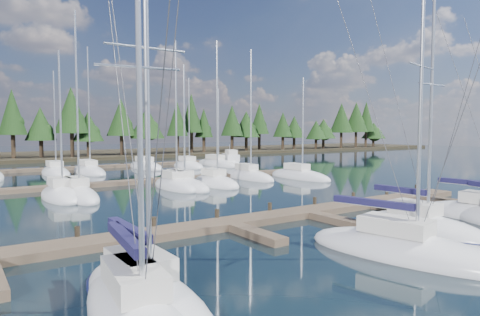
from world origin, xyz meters
TOP-DOWN VIEW (x-y plane):
  - ground at (0.00, 30.00)m, footprint 260.00×260.00m
  - far_shore at (0.00, 90.00)m, footprint 220.00×30.00m
  - main_dock at (0.00, 17.36)m, footprint 44.00×6.13m
  - back_docks at (0.00, 49.58)m, footprint 50.00×21.80m
  - front_sailboat_1 at (-8.11, 10.03)m, footprint 2.96×8.30m
  - front_sailboat_3 at (3.44, 8.68)m, footprint 5.02×9.77m
  - front_sailboat_4 at (7.88, 10.80)m, footprint 3.35×8.04m
  - back_sailboat_rows at (0.23, 44.18)m, footprint 45.40×31.90m
  - motor_yacht_right at (24.26, 54.77)m, footprint 5.06×8.21m
  - tree_line at (-0.16, 80.21)m, footprint 185.92×12.13m

SIDE VIEW (x-z plane):
  - ground at x=0.00m, z-range 0.00..0.00m
  - back_docks at x=0.00m, z-range 0.00..0.40m
  - main_dock at x=0.00m, z-range -0.25..0.65m
  - back_sailboat_rows at x=0.23m, z-range -8.12..8.66m
  - front_sailboat_3 at x=3.44m, z-range -7.25..7.83m
  - front_sailboat_1 at x=-8.11m, z-range -7.02..7.60m
  - front_sailboat_4 at x=7.88m, z-range -6.95..7.53m
  - far_shore at x=0.00m, z-range 0.00..0.60m
  - motor_yacht_right at x=24.26m, z-range -1.50..2.38m
  - tree_line at x=-0.16m, z-range 0.66..14.24m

